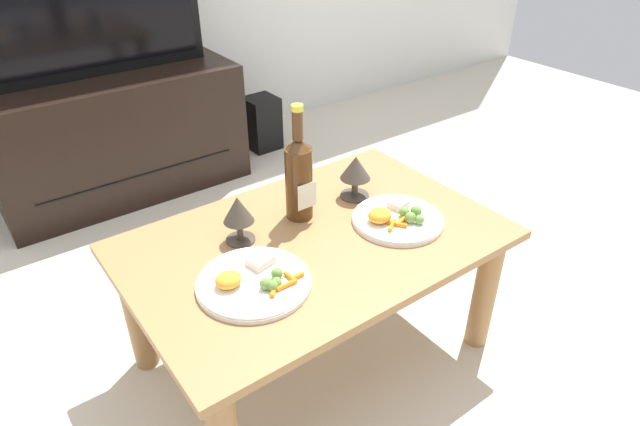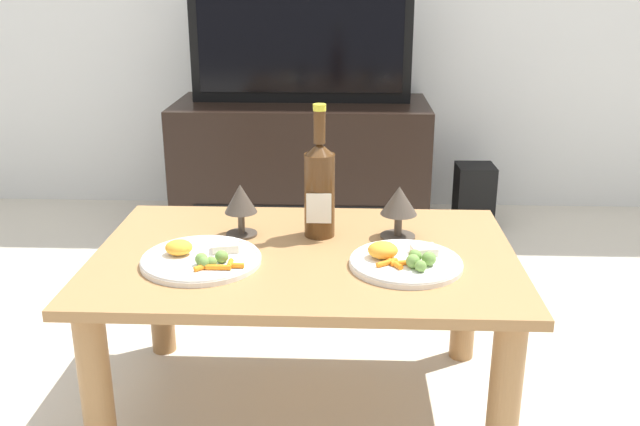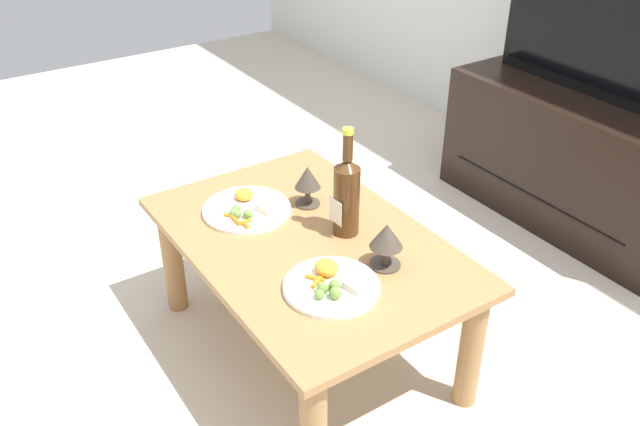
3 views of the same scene
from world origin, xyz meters
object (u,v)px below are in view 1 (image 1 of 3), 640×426
tv_screen (89,5)px  goblet_left (238,212)px  dinner_plate_left (254,281)px  tv_stand (116,133)px  dining_table (315,261)px  dinner_plate_right (397,218)px  goblet_right (355,170)px  wine_bottle (299,175)px  floor_speaker (262,123)px

tv_screen → goblet_left: (-0.07, -1.29, -0.30)m
dinner_plate_left → goblet_left: bearing=70.0°
tv_stand → dining_table: bearing=-85.9°
dinner_plate_left → dinner_plate_right: size_ratio=1.07×
tv_stand → goblet_right: bearing=-75.6°
dining_table → goblet_left: goblet_left is taller
dinner_plate_right → tv_screen: bearing=102.8°
dining_table → dinner_plate_right: 0.27m
dinner_plate_left → wine_bottle: bearing=35.8°
tv_screen → goblet_right: (0.33, -1.29, -0.30)m
dining_table → goblet_right: 0.31m
goblet_right → dinner_plate_left: goblet_right is taller
wine_bottle → dinner_plate_left: size_ratio=1.21×
dinner_plate_right → wine_bottle: bearing=136.8°
tv_screen → dining_table: bearing=-85.9°
dining_table → tv_screen: size_ratio=1.10×
goblet_right → dinner_plate_right: goblet_right is taller
goblet_right → dining_table: bearing=-154.9°
goblet_left → goblet_right: same height
dining_table → wine_bottle: wine_bottle is taller
tv_stand → dinner_plate_right: (0.34, -1.48, 0.17)m
dining_table → floor_speaker: bearing=64.7°
floor_speaker → goblet_right: bearing=-109.7°
goblet_left → dinner_plate_right: bearing=-24.5°
goblet_left → dinner_plate_left: (-0.07, -0.19, -0.08)m
tv_stand → floor_speaker: size_ratio=3.82×
floor_speaker → dinner_plate_right: (-0.42, -1.46, 0.31)m
tv_stand → goblet_left: bearing=-93.0°
dining_table → tv_screen: 1.48m
tv_stand → goblet_right: size_ratio=7.95×
floor_speaker → dinner_plate_left: dinner_plate_left is taller
tv_stand → tv_screen: (0.00, -0.00, 0.56)m
goblet_left → wine_bottle: bearing=2.2°
floor_speaker → wine_bottle: wine_bottle is taller
dining_table → dinner_plate_right: (0.24, -0.08, 0.10)m
tv_screen → dinner_plate_left: tv_screen is taller
goblet_left → dining_table: bearing=-32.5°
dining_table → tv_screen: (-0.10, 1.40, 0.48)m
floor_speaker → tv_screen: bearing=177.9°
tv_screen → wine_bottle: tv_screen is taller
goblet_right → wine_bottle: bearing=177.8°
dining_table → dinner_plate_right: bearing=-17.9°
goblet_left → dinner_plate_right: size_ratio=0.52×
tv_stand → goblet_left: size_ratio=7.93×
wine_bottle → dinner_plate_right: 0.31m
wine_bottle → dinner_plate_right: bearing=-43.2°
wine_bottle → dining_table: bearing=-104.8°
dining_table → tv_stand: tv_stand is taller
goblet_right → goblet_left: bearing=-180.0°
tv_screen → goblet_right: size_ratio=6.80×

